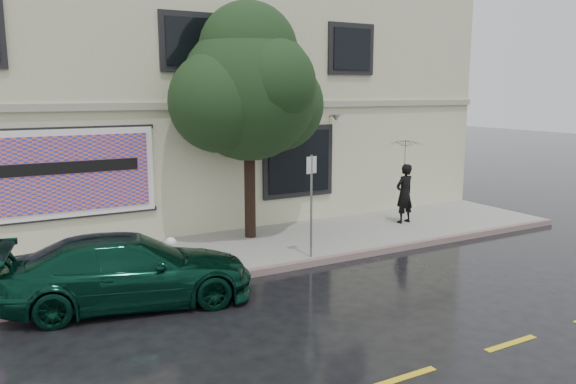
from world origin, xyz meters
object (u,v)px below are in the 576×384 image
fire_hydrant (171,259)px  street_tree (249,93)px  car (130,270)px  pedestrian (404,194)px

fire_hydrant → street_tree: bearing=19.4°
car → street_tree: 5.83m
car → fire_hydrant: (0.99, 0.62, -0.09)m
car → street_tree: street_tree is taller
street_tree → fire_hydrant: (-2.88, -2.27, -3.35)m
street_tree → fire_hydrant: 4.97m
pedestrian → street_tree: street_tree is taller
car → fire_hydrant: bearing=-47.0°
car → fire_hydrant: 1.17m
pedestrian → street_tree: 5.53m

